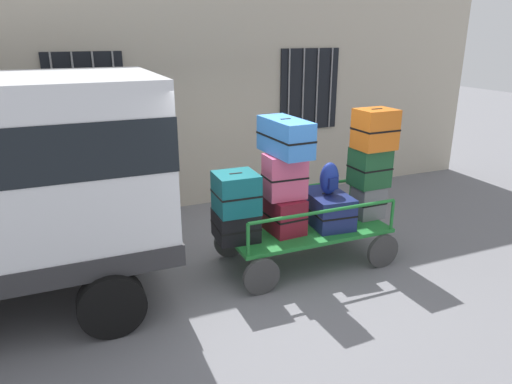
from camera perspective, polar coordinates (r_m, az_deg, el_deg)
The scene contains 14 objects.
ground_plane at distance 6.46m, azimuth 0.36°, elevation -9.17°, with size 40.00×40.00×0.00m, color slate.
building_wall at distance 8.44m, azimuth -7.62°, elevation 15.02°, with size 12.00×0.38×5.00m.
luggage_cart at distance 6.48m, azimuth 5.98°, elevation -5.11°, with size 2.25×1.16×0.52m.
cart_railing at distance 6.32m, azimuth 6.12°, elevation -1.34°, with size 2.12×1.02×0.43m.
suitcase_left_bottom at distance 6.01m, azimuth -2.48°, elevation -4.01°, with size 0.55×0.56×0.37m.
suitcase_left_middle at distance 5.82m, azimuth -2.43°, elevation -0.11°, with size 0.53×0.52×0.51m.
suitcase_midleft_bottom at distance 6.19m, azimuth 3.45°, elevation -2.78°, with size 0.46×0.55×0.48m.
suitcase_midleft_middle at distance 6.03m, azimuth 3.50°, elevation 1.91°, with size 0.53×0.39×0.58m.
suitcase_midleft_top at distance 5.91m, azimuth 3.56°, elevation 6.70°, with size 0.43×0.89×0.45m.
suitcase_center_bottom at distance 6.53m, azimuth 8.58°, elevation -1.98°, with size 0.59×0.86×0.44m.
suitcase_midright_bottom at distance 6.87m, azimuth 13.43°, elevation -1.14°, with size 0.41×0.35×0.46m.
suitcase_midright_middle at distance 6.74m, azimuth 13.60°, elevation 2.95°, with size 0.49×0.44×0.54m.
suitcase_midright_top at distance 6.58m, azimuth 14.24°, elevation 7.39°, with size 0.53×0.45×0.55m.
backpack at distance 6.35m, azimuth 8.89°, elevation 1.60°, with size 0.27×0.22×0.44m.
Camera 1 is at (-2.26, -5.24, 3.03)m, focal length 33.02 mm.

